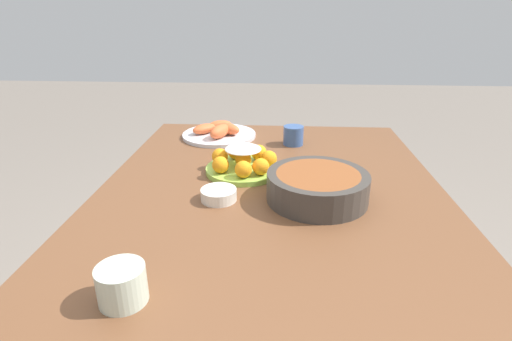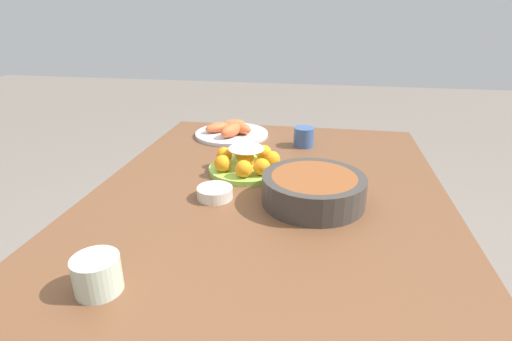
% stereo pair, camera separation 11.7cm
% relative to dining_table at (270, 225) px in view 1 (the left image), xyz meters
% --- Properties ---
extents(dining_table, '(1.39, 0.99, 0.77)m').
position_rel_dining_table_xyz_m(dining_table, '(0.00, 0.00, 0.00)').
color(dining_table, brown).
rests_on(dining_table, ground_plane).
extents(cake_plate, '(0.24, 0.24, 0.09)m').
position_rel_dining_table_xyz_m(cake_plate, '(-0.17, -0.09, 0.13)').
color(cake_plate, '#99CC4C').
rests_on(cake_plate, dining_table).
extents(serving_bowl, '(0.27, 0.27, 0.08)m').
position_rel_dining_table_xyz_m(serving_bowl, '(0.02, 0.13, 0.14)').
color(serving_bowl, '#3D3833').
rests_on(serving_bowl, dining_table).
extents(sauce_bowl, '(0.10, 0.10, 0.03)m').
position_rel_dining_table_xyz_m(sauce_bowl, '(0.04, -0.14, 0.11)').
color(sauce_bowl, silver).
rests_on(sauce_bowl, dining_table).
extents(seafood_platter, '(0.29, 0.29, 0.06)m').
position_rel_dining_table_xyz_m(seafood_platter, '(-0.52, -0.22, 0.11)').
color(seafood_platter, silver).
rests_on(seafood_platter, dining_table).
extents(cup_near, '(0.09, 0.09, 0.07)m').
position_rel_dining_table_xyz_m(cup_near, '(0.44, -0.25, 0.13)').
color(cup_near, beige).
rests_on(cup_near, dining_table).
extents(cup_far, '(0.08, 0.08, 0.07)m').
position_rel_dining_table_xyz_m(cup_far, '(-0.45, 0.07, 0.13)').
color(cup_far, '#38568E').
rests_on(cup_far, dining_table).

